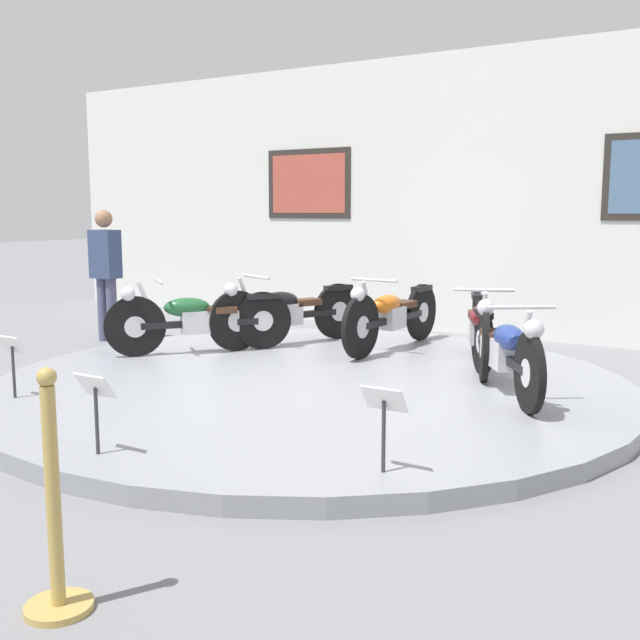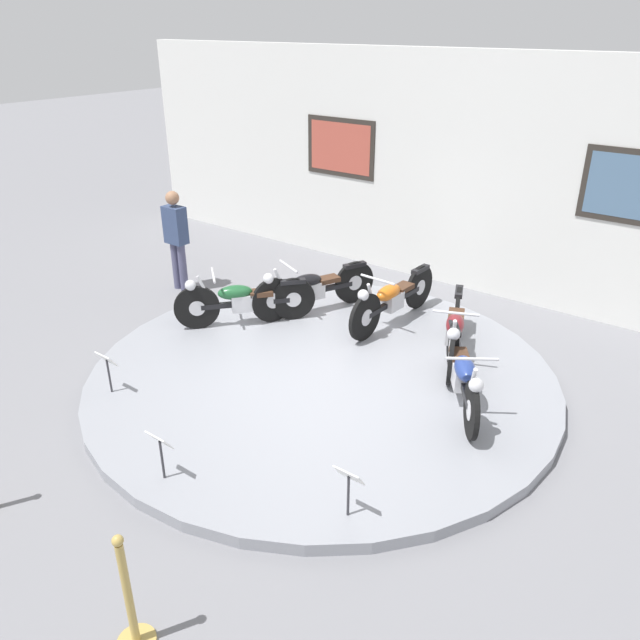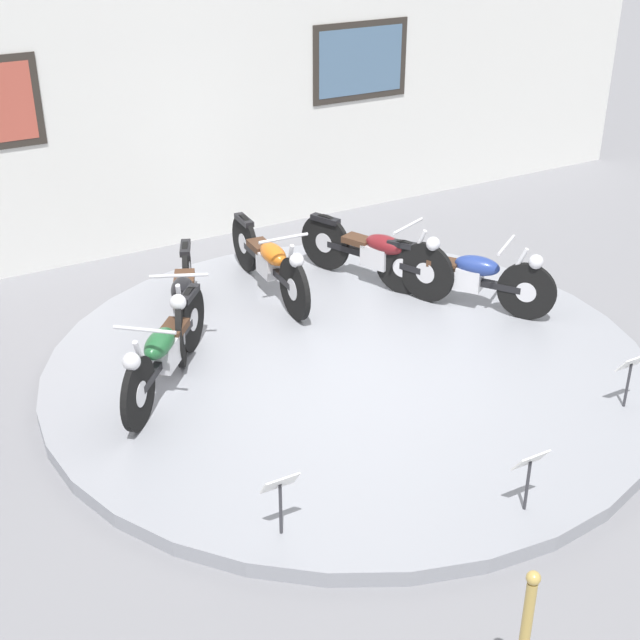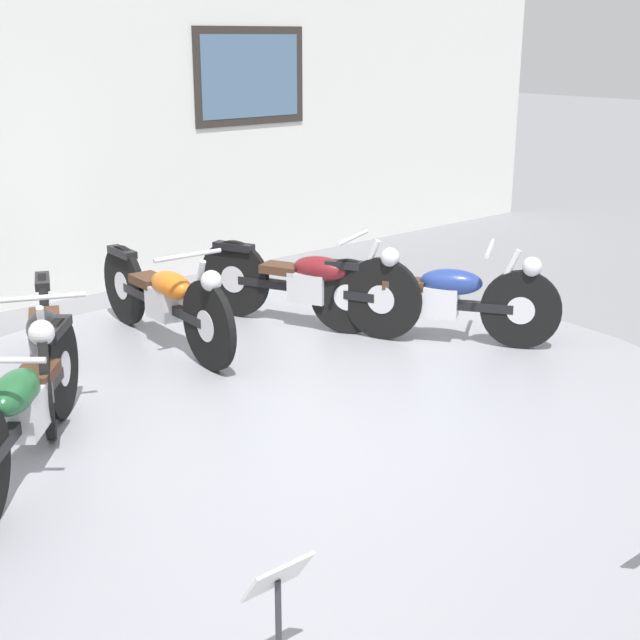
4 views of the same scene
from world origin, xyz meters
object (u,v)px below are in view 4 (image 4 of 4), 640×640
(motorcycle_black, at_px, (46,340))
(motorcycle_green, at_px, (23,404))
(motorcycle_orange, at_px, (165,297))
(motorcycle_blue, at_px, (438,295))
(motorcycle_maroon, at_px, (310,281))
(info_placard_front_left, at_px, (278,593))

(motorcycle_black, bearing_deg, motorcycle_green, -120.77)
(motorcycle_orange, relative_size, motorcycle_blue, 1.21)
(motorcycle_maroon, bearing_deg, info_placard_front_left, -131.64)
(motorcycle_black, distance_m, motorcycle_blue, 2.93)
(motorcycle_green, relative_size, motorcycle_orange, 0.77)
(motorcycle_orange, height_order, motorcycle_maroon, motorcycle_orange)
(motorcycle_orange, bearing_deg, motorcycle_maroon, -17.88)
(motorcycle_green, bearing_deg, motorcycle_blue, -0.07)
(motorcycle_black, height_order, info_placard_front_left, motorcycle_black)
(motorcycle_maroon, bearing_deg, motorcycle_green, -162.07)
(motorcycle_blue, distance_m, info_placard_front_left, 4.01)
(motorcycle_black, relative_size, motorcycle_maroon, 0.99)
(motorcycle_maroon, height_order, motorcycle_blue, motorcycle_maroon)
(motorcycle_black, bearing_deg, motorcycle_orange, 17.92)
(motorcycle_maroon, relative_size, info_placard_front_left, 3.65)
(motorcycle_maroon, height_order, info_placard_front_left, motorcycle_maroon)
(info_placard_front_left, bearing_deg, motorcycle_black, 80.29)
(motorcycle_orange, distance_m, motorcycle_maroon, 1.19)
(motorcycle_green, relative_size, motorcycle_maroon, 0.82)
(motorcycle_green, height_order, motorcycle_blue, motorcycle_green)
(motorcycle_black, xyz_separation_m, info_placard_front_left, (-0.54, -3.14, -0.02))
(motorcycle_green, bearing_deg, motorcycle_black, 59.23)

